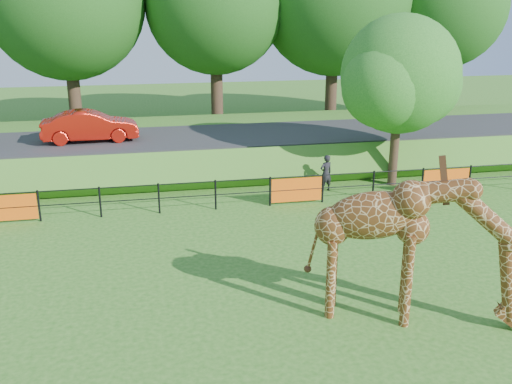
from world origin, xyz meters
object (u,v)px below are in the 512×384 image
car_red (90,126)px  visitor (326,173)px  giraffe (416,250)px  tree_east (401,79)px

car_red → visitor: bearing=-119.5°
giraffe → visitor: giraffe is taller
giraffe → visitor: bearing=106.3°
visitor → tree_east: (3.05, 0.34, 3.55)m
visitor → giraffe: bearing=66.2°
car_red → giraffe: bearing=-153.8°
visitor → tree_east: bearing=169.2°
visitor → tree_east: size_ratio=0.22×
car_red → tree_east: bearing=-112.1°
tree_east → giraffe: bearing=-112.6°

